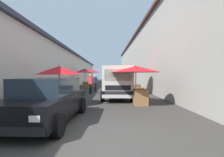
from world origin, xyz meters
TOP-DOWN VIEW (x-y plane):
  - ground at (13.50, 0.00)m, footprint 90.00×90.00m
  - building_left_whitewash at (15.75, 7.42)m, footprint 49.80×7.50m
  - building_right_concrete at (15.75, -7.42)m, footprint 49.80×7.50m
  - fruit_stall_mid_lane at (4.72, -1.82)m, footprint 2.61×2.61m
  - fruit_stall_near_right at (4.60, 2.17)m, footprint 2.31×2.31m
  - fruit_stall_near_left at (15.70, 2.46)m, footprint 2.18×2.18m
  - fruit_stall_far_right at (18.17, 1.84)m, footprint 2.10×2.10m
  - fruit_stall_far_left at (9.44, -2.45)m, footprint 2.26×2.26m
  - hatchback_car at (1.70, 1.67)m, footprint 4.01×2.12m
  - delivery_truck at (6.51, -0.90)m, footprint 4.96×2.05m
  - vendor_by_crates at (9.71, 1.13)m, footprint 0.43×0.56m
  - vendor_in_shade at (11.77, 0.91)m, footprint 0.55×0.40m
  - parked_scooter at (12.71, 2.91)m, footprint 1.69×0.32m
  - plastic_stool at (11.53, 2.44)m, footprint 0.30×0.30m

SIDE VIEW (x-z plane):
  - ground at x=13.50m, z-range 0.00..0.00m
  - plastic_stool at x=11.53m, z-range 0.11..0.54m
  - parked_scooter at x=12.71m, z-range -0.12..1.02m
  - hatchback_car at x=1.70m, z-range 0.01..1.46m
  - vendor_in_shade at x=11.77m, z-range 0.11..1.67m
  - vendor_by_crates at x=9.71m, z-range 0.13..1.76m
  - delivery_truck at x=6.51m, z-range 0.00..2.08m
  - fruit_stall_near_right at x=4.60m, z-range 0.52..2.61m
  - fruit_stall_mid_lane at x=4.72m, z-range 0.58..2.69m
  - fruit_stall_far_right at x=18.17m, z-range 0.55..2.94m
  - fruit_stall_near_left at x=15.70m, z-range 0.61..3.04m
  - fruit_stall_far_left at x=9.44m, z-range 0.68..3.13m
  - building_left_whitewash at x=15.75m, z-range 0.01..4.35m
  - building_right_concrete at x=15.75m, z-range 0.01..6.94m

